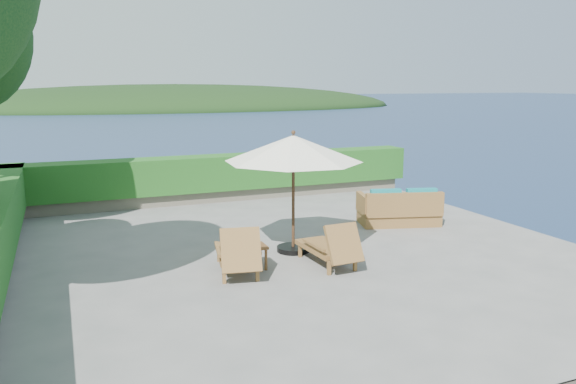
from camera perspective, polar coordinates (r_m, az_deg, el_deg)
name	(u,v)px	position (r m, az deg, el deg)	size (l,w,h in m)	color
ground	(289,252)	(11.70, 0.13, -6.09)	(12.00, 12.00, 0.00)	gray
foundation	(289,322)	(12.25, 0.13, -13.05)	(12.00, 12.00, 3.00)	#5E554A
ocean	(289,384)	(12.90, 0.12, -18.94)	(600.00, 600.00, 0.00)	#152444
offshore_island	(175,108)	(153.30, -11.40, 8.36)	(126.00, 57.60, 12.60)	black
planter_wall_far	(218,195)	(16.82, -7.17, -0.27)	(12.00, 0.60, 0.36)	#706A5A
hedge_far	(217,172)	(16.70, -7.22, 1.98)	(12.40, 0.90, 1.00)	#1B4A15
patio_umbrella	(293,150)	(11.30, 0.55, 4.33)	(3.53, 3.53, 2.52)	black
lounge_left	(238,252)	(10.32, -5.13, -6.12)	(1.00, 1.79, 0.97)	olive
lounge_right	(330,247)	(10.74, 4.33, -5.55)	(0.77, 1.62, 0.92)	olive
side_table	(255,249)	(10.58, -3.42, -5.85)	(0.43, 0.43, 0.46)	brown
wicker_loveseat	(399,210)	(14.10, 11.25, -1.79)	(2.13, 1.48, 0.95)	olive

